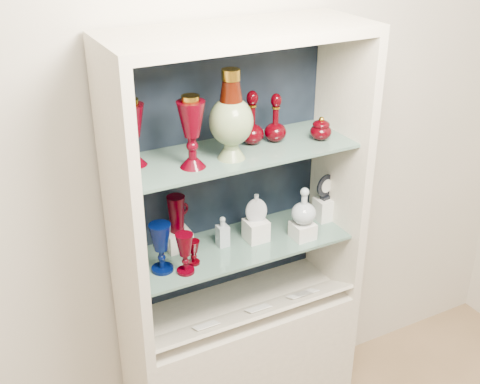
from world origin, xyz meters
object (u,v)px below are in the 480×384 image
cameo_medallion (326,187)px  ruby_decanter_b (276,116)px  clear_square_bottle (223,231)px  lidded_bowl (321,128)px  ruby_goblet_small (193,252)px  clear_round_decanter (304,207)px  pedestal_lamp_right (192,132)px  ruby_pitcher (176,214)px  cobalt_goblet (161,248)px  ruby_goblet_tall (185,254)px  flat_flask (256,207)px  pedestal_lamp_left (133,133)px  ruby_decanter_a (252,115)px  enamel_urn (231,115)px

cameo_medallion → ruby_decanter_b: bearing=168.2°
clear_square_bottle → cameo_medallion: 0.51m
ruby_decanter_b → lidded_bowl: size_ratio=2.12×
ruby_goblet_small → lidded_bowl: bearing=0.2°
clear_round_decanter → pedestal_lamp_right: bearing=177.4°
ruby_pitcher → clear_square_bottle: bearing=-42.2°
cobalt_goblet → cameo_medallion: bearing=3.7°
ruby_goblet_tall → clear_square_bottle: ruby_goblet_tall is taller
cobalt_goblet → ruby_pitcher: bearing=47.1°
flat_flask → lidded_bowl: bearing=12.2°
pedestal_lamp_right → ruby_goblet_small: bearing=136.0°
pedestal_lamp_left → ruby_decanter_a: bearing=-2.0°
cobalt_goblet → ruby_pitcher: size_ratio=1.30×
cobalt_goblet → enamel_urn: bearing=-2.7°
enamel_urn → cameo_medallion: enamel_urn is taller
ruby_goblet_small → flat_flask: (0.31, 0.05, 0.10)m
pedestal_lamp_right → ruby_goblet_tall: bearing=-151.7°
cobalt_goblet → ruby_goblet_small: 0.14m
lidded_bowl → pedestal_lamp_right: bearing=-179.0°
cameo_medallion → clear_square_bottle: bearing=168.7°
ruby_goblet_tall → clear_square_bottle: bearing=27.5°
enamel_urn → ruby_pitcher: 0.49m
cobalt_goblet → ruby_goblet_small: cobalt_goblet is taller
ruby_decanter_b → clear_square_bottle: ruby_decanter_b is taller
pedestal_lamp_left → clear_square_bottle: pedestal_lamp_left is taller
ruby_goblet_tall → ruby_goblet_small: bearing=38.0°
ruby_decanter_a → ruby_decanter_b: ruby_decanter_a is taller
enamel_urn → ruby_decanter_a: (0.14, 0.09, -0.05)m
lidded_bowl → ruby_goblet_tall: size_ratio=0.59×
cobalt_goblet → ruby_goblet_small: (0.13, -0.01, -0.05)m
ruby_decanter_b → ruby_decanter_a: bearing=168.4°
pedestal_lamp_left → cameo_medallion: bearing=-2.9°
enamel_urn → ruby_decanter_b: (0.23, 0.07, -0.06)m
lidded_bowl → ruby_pitcher: size_ratio=0.63×
enamel_urn → lidded_bowl: size_ratio=3.44×
pedestal_lamp_left → ruby_pitcher: pedestal_lamp_left is taller
lidded_bowl → cameo_medallion: (0.09, 0.06, -0.31)m
ruby_goblet_small → cameo_medallion: 0.67m
pedestal_lamp_right → ruby_decanter_b: size_ratio=1.28×
ruby_pitcher → pedestal_lamp_left: bearing=170.8°
ruby_decanter_a → clear_square_bottle: bearing=-172.5°
ruby_decanter_a → ruby_goblet_tall: (-0.36, -0.13, -0.46)m
enamel_urn → cameo_medallion: bearing=7.5°
enamel_urn → lidded_bowl: 0.42m
ruby_goblet_tall → ruby_goblet_small: ruby_goblet_tall is taller
lidded_bowl → cobalt_goblet: bearing=179.0°
ruby_goblet_tall → enamel_urn: bearing=10.2°
lidded_bowl → flat_flask: 0.42m
cobalt_goblet → flat_flask: (0.43, 0.04, 0.05)m
pedestal_lamp_right → flat_flask: bearing=10.8°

